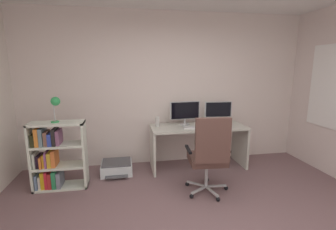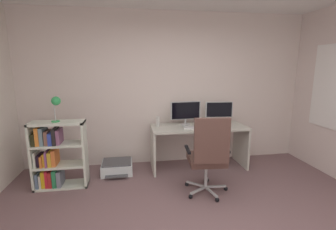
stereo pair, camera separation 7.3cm
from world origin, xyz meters
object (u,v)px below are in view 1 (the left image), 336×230
desktop_speaker (157,122)px  printer (117,167)px  bookshelf (54,157)px  desk (198,136)px  computer_mouse (208,127)px  monitor_main (185,111)px  keyboard (193,127)px  desk_lamp (55,103)px  office_chair (209,153)px  monitor_secondary (218,110)px

desktop_speaker → printer: size_ratio=0.33×
bookshelf → desk: bearing=9.1°
desktop_speaker → computer_mouse: bearing=-15.2°
monitor_main → keyboard: (0.08, -0.27, -0.23)m
monitor_main → desk_lamp: (-1.99, -0.51, 0.27)m
desktop_speaker → printer: desktop_speaker is taller
desk_lamp → printer: (0.78, 0.34, -1.16)m
monitor_main → desktop_speaker: 0.53m
desk → desktop_speaker: desktop_speaker is taller
desk_lamp → monitor_main: bearing=14.5°
desk → office_chair: (-0.14, -0.97, 0.05)m
desk → office_chair: size_ratio=1.45×
desktop_speaker → desk: bearing=-8.0°
monitor_secondary → desktop_speaker: (-1.11, -0.05, -0.15)m
bookshelf → printer: bearing=21.5°
desk → desktop_speaker: bearing=172.0°
monitor_main → bookshelf: 2.20m
bookshelf → monitor_main: bearing=13.9°
office_chair → bookshelf: (-2.14, 0.60, -0.14)m
desk → keyboard: (-0.12, -0.12, 0.20)m
monitor_secondary → computer_mouse: 0.45m
keyboard → computer_mouse: (0.26, -0.01, 0.01)m
monitor_main → computer_mouse: bearing=-39.1°
keyboard → computer_mouse: 0.26m
desktop_speaker → office_chair: bearing=-62.2°
desktop_speaker → keyboard: bearing=-20.6°
monitor_main → computer_mouse: (0.34, -0.28, -0.22)m
desk → computer_mouse: (0.13, -0.13, 0.20)m
monitor_main → keyboard: 0.36m
keyboard → desktop_speaker: 0.63m
keyboard → desktop_speaker: size_ratio=2.00×
desktop_speaker → office_chair: office_chair is taller
desk → computer_mouse: size_ratio=16.40×
monitor_main → monitor_secondary: size_ratio=1.10×
desk → monitor_secondary: (0.41, 0.15, 0.42)m
keyboard → desk: bearing=48.5°
printer → computer_mouse: bearing=-3.9°
bookshelf → monitor_secondary: bearing=10.8°
desktop_speaker → bookshelf: size_ratio=0.17×
monitor_secondary → keyboard: size_ratio=1.45×
desk → desk_lamp: (-2.19, -0.37, 0.70)m
computer_mouse → office_chair: size_ratio=0.09×
monitor_main → office_chair: size_ratio=0.48×
bookshelf → keyboard: bearing=6.5°
monitor_main → desk_lamp: 2.07m
desk → desk_lamp: 2.33m
monitor_secondary → monitor_main: bearing=-180.0°
monitor_secondary → keyboard: bearing=-153.4°
bookshelf → desk_lamp: 0.79m
desk → keyboard: 0.26m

